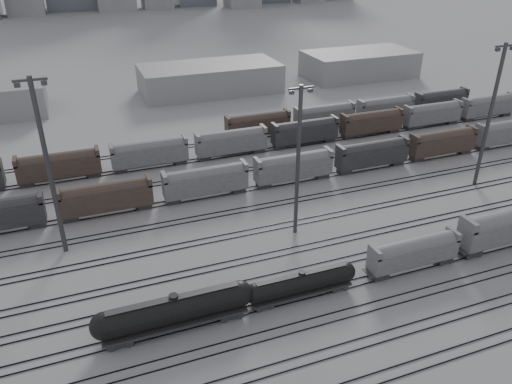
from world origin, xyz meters
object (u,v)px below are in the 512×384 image
object	(u,v)px
hopper_car_a	(414,251)
light_mast_c	(298,159)
tank_car_a	(175,310)
tank_car_b	(301,283)
hopper_car_b	(509,225)

from	to	relation	value
hopper_car_a	light_mast_c	distance (m)	20.71
tank_car_a	tank_car_b	xyz separation A→B (m)	(16.38, -0.00, -0.56)
hopper_car_b	light_mast_c	size ratio (longest dim) A/B	0.70
tank_car_b	hopper_car_b	size ratio (longest dim) A/B	0.93
hopper_car_a	hopper_car_b	bearing A→B (deg)	0.00
tank_car_b	hopper_car_a	distance (m)	17.04
tank_car_a	hopper_car_b	bearing A→B (deg)	0.00
hopper_car_a	hopper_car_b	size ratio (longest dim) A/B	0.81
hopper_car_a	light_mast_c	bearing A→B (deg)	127.20
hopper_car_a	light_mast_c	world-z (taller)	light_mast_c
hopper_car_b	light_mast_c	distance (m)	32.72
tank_car_a	tank_car_b	world-z (taller)	tank_car_a
tank_car_b	light_mast_c	size ratio (longest dim) A/B	0.65
light_mast_c	hopper_car_b	bearing A→B (deg)	-27.71
tank_car_b	light_mast_c	world-z (taller)	light_mast_c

